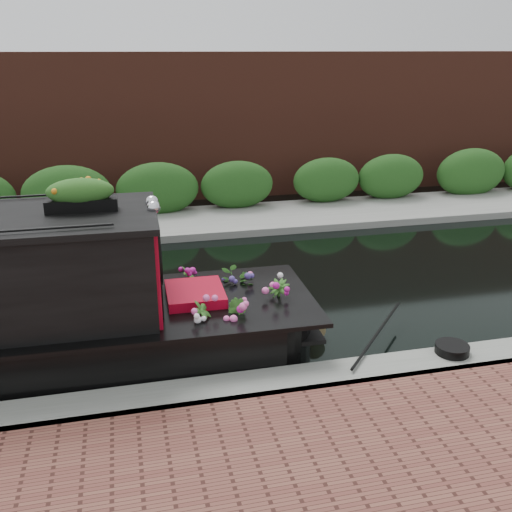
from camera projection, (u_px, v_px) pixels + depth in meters
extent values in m
plane|color=black|center=(179.00, 298.00, 9.92)|extent=(80.00, 80.00, 0.00)
cube|color=gray|center=(208.00, 407.00, 6.90)|extent=(40.00, 0.60, 0.50)
cube|color=gray|center=(161.00, 228.00, 13.76)|extent=(40.00, 2.40, 0.34)
cube|color=#22501A|center=(158.00, 218.00, 14.58)|extent=(40.00, 1.10, 2.80)
cube|color=#57291D|center=(153.00, 198.00, 16.50)|extent=(40.00, 1.00, 8.00)
cube|color=#AF071F|center=(156.00, 261.00, 7.65)|extent=(0.09, 1.73, 1.33)
cube|color=black|center=(45.00, 290.00, 6.54)|extent=(0.89, 0.05, 0.54)
cube|color=#AF071F|center=(196.00, 305.00, 8.00)|extent=(0.81, 0.90, 0.49)
sphere|color=silver|center=(153.00, 207.00, 7.26)|extent=(0.18, 0.18, 0.18)
sphere|color=silver|center=(152.00, 202.00, 7.51)|extent=(0.18, 0.18, 0.18)
cube|color=black|center=(82.00, 205.00, 7.17)|extent=(0.89, 0.25, 0.16)
ellipsoid|color=orange|center=(80.00, 190.00, 7.11)|extent=(0.97, 0.26, 0.24)
imported|color=#2F6421|center=(202.00, 322.00, 7.40)|extent=(0.34, 0.37, 0.59)
imported|color=#2F6421|center=(238.00, 320.00, 7.51)|extent=(0.36, 0.38, 0.55)
imported|color=#2F6421|center=(239.00, 286.00, 8.56)|extent=(0.61, 0.56, 0.55)
imported|color=#2F6421|center=(278.00, 300.00, 8.06)|extent=(0.46, 0.46, 0.58)
imported|color=#2F6421|center=(189.00, 283.00, 8.68)|extent=(0.28, 0.34, 0.55)
cylinder|color=olive|center=(312.00, 326.00, 8.56)|extent=(0.31, 0.35, 0.31)
cylinder|color=black|center=(452.00, 349.00, 7.61)|extent=(0.45, 0.45, 0.12)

